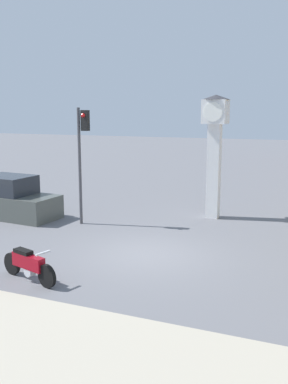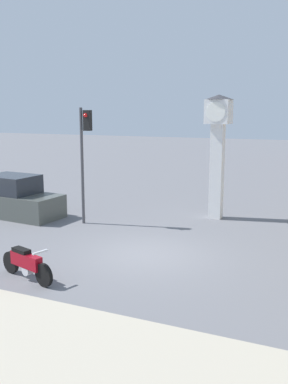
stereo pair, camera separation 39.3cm
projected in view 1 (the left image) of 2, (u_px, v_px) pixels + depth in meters
name	position (u px, v px, depth m)	size (l,w,h in m)	color
ground_plane	(147.00, 255.00, 13.74)	(120.00, 120.00, 0.00)	slate
motorcycle	(28.00, 265.00, 11.56)	(2.09, 0.75, 0.94)	black
clock_tower	(215.00, 138.00, 17.93)	(1.18, 1.18, 5.21)	white
traffic_light	(82.00, 146.00, 16.91)	(0.50, 0.35, 4.68)	#47474C
parked_car	(11.00, 200.00, 18.58)	(4.32, 2.10, 1.80)	#4C514C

